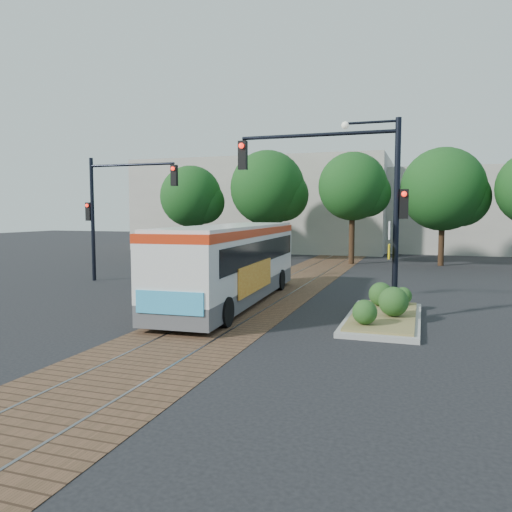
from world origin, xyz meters
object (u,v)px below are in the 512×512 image
Objects in this scene: traffic_island at (384,310)px; officer at (140,265)px; parked_car at (209,258)px; signal_pole_left at (112,202)px; signal_pole_main at (356,187)px; city_bus at (233,260)px.

traffic_island is 12.19m from officer.
officer reaches higher than traffic_island.
officer is 0.44× the size of parked_car.
signal_pole_left is 7.63m from parked_car.
traffic_island is at bearing -20.36° from signal_pole_left.
traffic_island is at bearing -5.36° from signal_pole_main.
city_bus is 2.55× the size of parked_car.
signal_pole_main reaches higher than city_bus.
signal_pole_left is 3.49m from officer.
signal_pole_left is 1.40× the size of parked_car.
officer is at bearing 157.68° from signal_pole_main.
officer is (-11.36, 4.36, 0.60)m from traffic_island.
officer reaches higher than parked_car.
traffic_island is 0.87× the size of signal_pole_main.
officer is at bearing -170.88° from parked_car.
officer is (1.82, -0.53, -2.93)m from signal_pole_left.
city_bus reaches higher than officer.
signal_pole_left is at bearing 152.41° from city_bus.
city_bus is at bearing -24.55° from signal_pole_left.
signal_pole_main reaches higher than parked_car.
officer is at bearing 149.98° from city_bus.
city_bus is 2.10× the size of traffic_island.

